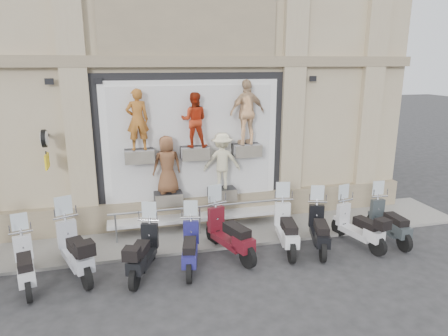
{
  "coord_description": "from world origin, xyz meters",
  "views": [
    {
      "loc": [
        -1.97,
        -8.37,
        4.82
      ],
      "look_at": [
        0.68,
        1.9,
        2.01
      ],
      "focal_mm": 32.0,
      "sensor_mm": 36.0,
      "label": 1
    }
  ],
  "objects_px": {
    "clock_sign_bracket": "(45,144)",
    "scooter_b": "(24,255)",
    "scooter_j": "(390,214)",
    "scooter_d": "(143,243)",
    "scooter_e": "(190,239)",
    "scooter_g": "(287,220)",
    "scooter_h": "(320,221)",
    "scooter_c": "(74,240)",
    "scooter_f": "(230,224)",
    "guard_rail": "(200,221)",
    "scooter_i": "(359,218)"
  },
  "relations": [
    {
      "from": "scooter_f",
      "to": "scooter_j",
      "type": "bearing_deg",
      "value": -22.21
    },
    {
      "from": "scooter_b",
      "to": "scooter_j",
      "type": "height_order",
      "value": "scooter_j"
    },
    {
      "from": "clock_sign_bracket",
      "to": "scooter_e",
      "type": "distance_m",
      "value": 4.47
    },
    {
      "from": "scooter_d",
      "to": "scooter_e",
      "type": "relative_size",
      "value": 1.04
    },
    {
      "from": "scooter_c",
      "to": "scooter_d",
      "type": "xyz_separation_m",
      "value": [
        1.53,
        -0.36,
        -0.08
      ]
    },
    {
      "from": "scooter_d",
      "to": "scooter_f",
      "type": "bearing_deg",
      "value": 30.02
    },
    {
      "from": "scooter_c",
      "to": "scooter_b",
      "type": "bearing_deg",
      "value": 174.32
    },
    {
      "from": "scooter_b",
      "to": "scooter_d",
      "type": "height_order",
      "value": "scooter_d"
    },
    {
      "from": "scooter_f",
      "to": "scooter_h",
      "type": "xyz_separation_m",
      "value": [
        2.39,
        -0.23,
        -0.07
      ]
    },
    {
      "from": "scooter_d",
      "to": "scooter_e",
      "type": "bearing_deg",
      "value": 20.28
    },
    {
      "from": "clock_sign_bracket",
      "to": "scooter_e",
      "type": "bearing_deg",
      "value": -32.96
    },
    {
      "from": "clock_sign_bracket",
      "to": "scooter_c",
      "type": "height_order",
      "value": "clock_sign_bracket"
    },
    {
      "from": "scooter_f",
      "to": "scooter_b",
      "type": "bearing_deg",
      "value": 164.45
    },
    {
      "from": "clock_sign_bracket",
      "to": "scooter_h",
      "type": "bearing_deg",
      "value": -16.46
    },
    {
      "from": "clock_sign_bracket",
      "to": "scooter_i",
      "type": "bearing_deg",
      "value": -14.64
    },
    {
      "from": "scooter_f",
      "to": "guard_rail",
      "type": "bearing_deg",
      "value": 92.42
    },
    {
      "from": "scooter_b",
      "to": "scooter_e",
      "type": "relative_size",
      "value": 1.01
    },
    {
      "from": "scooter_c",
      "to": "scooter_d",
      "type": "relative_size",
      "value": 1.11
    },
    {
      "from": "clock_sign_bracket",
      "to": "scooter_j",
      "type": "xyz_separation_m",
      "value": [
        8.94,
        -2.02,
        -2.03
      ]
    },
    {
      "from": "scooter_f",
      "to": "scooter_h",
      "type": "distance_m",
      "value": 2.41
    },
    {
      "from": "scooter_b",
      "to": "scooter_e",
      "type": "distance_m",
      "value": 3.66
    },
    {
      "from": "guard_rail",
      "to": "scooter_b",
      "type": "height_order",
      "value": "scooter_b"
    },
    {
      "from": "scooter_e",
      "to": "scooter_g",
      "type": "bearing_deg",
      "value": 20.13
    },
    {
      "from": "guard_rail",
      "to": "scooter_i",
      "type": "bearing_deg",
      "value": -21.69
    },
    {
      "from": "guard_rail",
      "to": "scooter_f",
      "type": "xyz_separation_m",
      "value": [
        0.52,
        -1.31,
        0.4
      ]
    },
    {
      "from": "guard_rail",
      "to": "scooter_h",
      "type": "relative_size",
      "value": 2.61
    },
    {
      "from": "clock_sign_bracket",
      "to": "scooter_b",
      "type": "height_order",
      "value": "clock_sign_bracket"
    },
    {
      "from": "scooter_h",
      "to": "scooter_j",
      "type": "distance_m",
      "value": 2.12
    },
    {
      "from": "scooter_e",
      "to": "guard_rail",
      "type": "bearing_deg",
      "value": 83.94
    },
    {
      "from": "scooter_c",
      "to": "scooter_f",
      "type": "distance_m",
      "value": 3.72
    },
    {
      "from": "scooter_g",
      "to": "scooter_h",
      "type": "height_order",
      "value": "scooter_g"
    },
    {
      "from": "clock_sign_bracket",
      "to": "scooter_g",
      "type": "height_order",
      "value": "clock_sign_bracket"
    },
    {
      "from": "scooter_g",
      "to": "scooter_h",
      "type": "distance_m",
      "value": 0.87
    },
    {
      "from": "scooter_b",
      "to": "scooter_g",
      "type": "distance_m",
      "value": 6.29
    },
    {
      "from": "scooter_e",
      "to": "scooter_j",
      "type": "xyz_separation_m",
      "value": [
        5.6,
        0.14,
        0.02
      ]
    },
    {
      "from": "guard_rail",
      "to": "scooter_g",
      "type": "relative_size",
      "value": 2.47
    },
    {
      "from": "clock_sign_bracket",
      "to": "scooter_b",
      "type": "bearing_deg",
      "value": -98.82
    },
    {
      "from": "scooter_d",
      "to": "scooter_i",
      "type": "xyz_separation_m",
      "value": [
        5.71,
        0.09,
        -0.01
      ]
    },
    {
      "from": "scooter_d",
      "to": "scooter_j",
      "type": "height_order",
      "value": "scooter_d"
    },
    {
      "from": "scooter_j",
      "to": "scooter_i",
      "type": "bearing_deg",
      "value": -176.18
    },
    {
      "from": "scooter_i",
      "to": "scooter_j",
      "type": "xyz_separation_m",
      "value": [
        1.0,
        0.05,
        -0.0
      ]
    },
    {
      "from": "scooter_e",
      "to": "scooter_j",
      "type": "relative_size",
      "value": 0.97
    },
    {
      "from": "scooter_b",
      "to": "scooter_i",
      "type": "xyz_separation_m",
      "value": [
        8.26,
        0.01,
        0.02
      ]
    },
    {
      "from": "scooter_d",
      "to": "scooter_h",
      "type": "distance_m",
      "value": 4.59
    },
    {
      "from": "scooter_b",
      "to": "scooter_d",
      "type": "bearing_deg",
      "value": -15.87
    },
    {
      "from": "scooter_b",
      "to": "scooter_h",
      "type": "bearing_deg",
      "value": -13.36
    },
    {
      "from": "scooter_g",
      "to": "guard_rail",
      "type": "bearing_deg",
      "value": 159.09
    },
    {
      "from": "scooter_b",
      "to": "scooter_f",
      "type": "height_order",
      "value": "scooter_f"
    },
    {
      "from": "scooter_c",
      "to": "scooter_e",
      "type": "bearing_deg",
      "value": -28.39
    },
    {
      "from": "guard_rail",
      "to": "scooter_e",
      "type": "height_order",
      "value": "scooter_e"
    }
  ]
}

